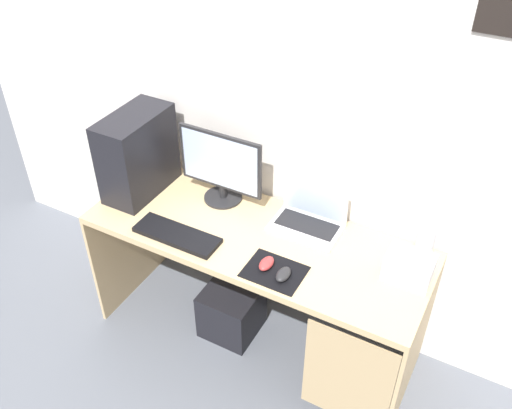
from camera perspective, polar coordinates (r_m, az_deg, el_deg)
The scene contains 13 objects.
ground_plane at distance 3.18m, azimuth 0.00°, elevation -13.26°, with size 8.00×8.00×0.00m, color slate.
wall_back at distance 2.59m, azimuth 3.72°, elevation 10.80°, with size 4.00×0.05×2.60m.
desk at distance 2.72m, azimuth 0.29°, elevation -5.55°, with size 1.66×0.60×0.74m.
pc_tower at distance 2.88m, azimuth -11.96°, elevation 5.07°, with size 0.21×0.41×0.43m, color black.
monitor at distance 2.76m, azimuth -3.59°, elevation 3.79°, with size 0.45×0.20×0.38m.
laptop at distance 2.69m, azimuth 5.41°, elevation -1.29°, with size 0.33×0.21×0.22m.
speaker at distance 2.59m, azimuth 16.78°, elevation -3.81°, with size 0.08×0.08×0.16m, color silver.
projector at distance 2.48m, azimuth 15.30°, elevation -6.19°, with size 0.20×0.14×0.12m, color silver.
keyboard at distance 2.65m, azimuth -8.05°, elevation -3.09°, with size 0.42×0.14×0.02m, color black.
mousepad at distance 2.46m, azimuth 1.89°, elevation -6.83°, with size 0.26×0.20×0.01m, color black.
mouse_left at distance 2.47m, azimuth 1.07°, elevation -6.02°, with size 0.06×0.10×0.03m, color #B23333.
mouse_right at distance 2.42m, azimuth 2.80°, elevation -7.11°, with size 0.06×0.10×0.03m, color #232326.
subwoofer at distance 3.11m, azimuth -2.49°, elevation -10.71°, with size 0.29×0.29×0.29m, color black.
Camera 1 is at (0.96, -1.76, 2.46)m, focal length 39.30 mm.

